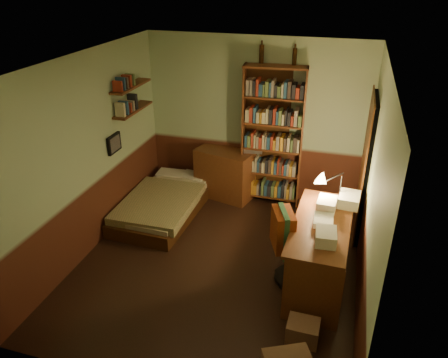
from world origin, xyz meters
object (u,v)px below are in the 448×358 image
(desk, at_px, (319,252))
(office_chair, at_px, (298,243))
(bed, at_px, (164,197))
(bookshelf, at_px, (272,137))
(mini_stereo, at_px, (253,147))
(cardboard_box_b, at_px, (303,331))
(desk_lamp, at_px, (341,180))
(dresser, at_px, (224,174))

(desk, bearing_deg, office_chair, -164.51)
(bed, xyz_separation_m, bookshelf, (1.50, 0.88, 0.83))
(mini_stereo, height_order, cardboard_box_b, mini_stereo)
(bookshelf, xyz_separation_m, desk, (0.95, -1.87, -0.68))
(desk_lamp, bearing_deg, bed, -171.20)
(desk_lamp, bearing_deg, desk, -87.30)
(dresser, bearing_deg, desk_lamp, -19.03)
(mini_stereo, distance_m, desk_lamp, 1.95)
(mini_stereo, xyz_separation_m, desk, (1.25, -1.91, -0.48))
(desk_lamp, bearing_deg, bookshelf, 148.40)
(desk, bearing_deg, desk_lamp, 77.01)
(mini_stereo, xyz_separation_m, bookshelf, (0.30, -0.04, 0.21))
(bookshelf, xyz_separation_m, office_chair, (0.71, -1.93, -0.56))
(bed, xyz_separation_m, desk, (2.45, -0.99, 0.14))
(office_chair, bearing_deg, cardboard_box_b, -98.80)
(desk, xyz_separation_m, desk_lamp, (0.16, 0.58, 0.72))
(mini_stereo, distance_m, desk, 2.33)
(bookshelf, relative_size, office_chair, 2.03)
(dresser, relative_size, cardboard_box_b, 2.82)
(dresser, xyz_separation_m, office_chair, (1.46, -1.84, 0.13))
(mini_stereo, height_order, office_chair, office_chair)
(desk_lamp, relative_size, office_chair, 0.55)
(bed, relative_size, office_chair, 1.70)
(dresser, height_order, mini_stereo, mini_stereo)
(bed, bearing_deg, desk, -19.71)
(desk_lamp, xyz_separation_m, office_chair, (-0.40, -0.64, -0.59))
(mini_stereo, relative_size, office_chair, 0.27)
(mini_stereo, height_order, desk_lamp, desk_lamp)
(bed, relative_size, desk, 1.19)
(desk, xyz_separation_m, office_chair, (-0.24, -0.06, 0.12))
(bed, xyz_separation_m, office_chair, (2.21, -1.05, 0.27))
(bookshelf, xyz_separation_m, desk_lamp, (1.11, -1.29, 0.03))
(bed, relative_size, desk_lamp, 3.13)
(desk, relative_size, cardboard_box_b, 4.80)
(office_chair, bearing_deg, desk, -7.67)
(bookshelf, bearing_deg, desk_lamp, -54.73)
(desk, distance_m, office_chair, 0.28)
(bed, relative_size, cardboard_box_b, 5.69)
(bed, distance_m, bookshelf, 1.93)
(bed, bearing_deg, mini_stereo, 39.73)
(bed, distance_m, dresser, 1.10)
(cardboard_box_b, bearing_deg, desk_lamp, 83.06)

